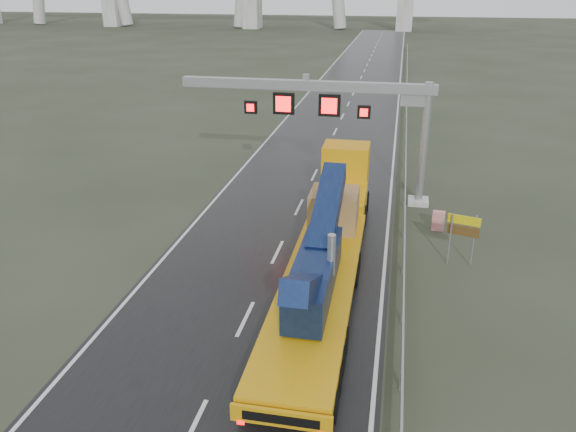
% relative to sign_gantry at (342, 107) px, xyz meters
% --- Properties ---
extents(ground, '(400.00, 400.00, 0.00)m').
position_rel_sign_gantry_xyz_m(ground, '(-2.10, -17.99, -5.61)').
color(ground, '#2B3122').
rests_on(ground, ground).
extents(road, '(11.00, 200.00, 0.02)m').
position_rel_sign_gantry_xyz_m(road, '(-2.10, 22.01, -5.60)').
color(road, black).
rests_on(road, ground).
extents(guardrail, '(0.20, 140.00, 1.40)m').
position_rel_sign_gantry_xyz_m(guardrail, '(4.00, 12.01, -4.91)').
color(guardrail, gray).
rests_on(guardrail, ground).
extents(sign_gantry, '(14.90, 1.20, 7.42)m').
position_rel_sign_gantry_xyz_m(sign_gantry, '(0.00, 0.00, 0.00)').
color(sign_gantry, '#9E9E9A').
rests_on(sign_gantry, ground).
extents(heavy_haul_truck, '(3.05, 19.72, 4.62)m').
position_rel_sign_gantry_xyz_m(heavy_haul_truck, '(0.54, -8.47, -3.82)').
color(heavy_haul_truck, orange).
rests_on(heavy_haul_truck, ground).
extents(exit_sign_pair, '(1.44, 0.47, 2.54)m').
position_rel_sign_gantry_xyz_m(exit_sign_pair, '(6.56, -7.55, -3.83)').
color(exit_sign_pair, gray).
rests_on(exit_sign_pair, ground).
extents(striped_barrier, '(0.67, 0.41, 1.07)m').
position_rel_sign_gantry_xyz_m(striped_barrier, '(5.76, -3.69, -5.08)').
color(striped_barrier, red).
rests_on(striped_barrier, ground).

